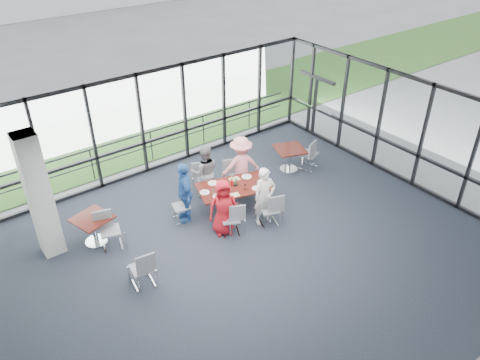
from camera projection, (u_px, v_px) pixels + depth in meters
floor at (243, 256)px, 11.37m from camera, size 12.00×10.00×0.02m
ceiling at (244, 139)px, 9.65m from camera, size 12.00×10.00×0.04m
wall_front at (442, 352)px, 7.13m from camera, size 12.00×0.10×3.20m
curtain_wall_back at (142, 125)px, 13.88m from camera, size 12.00×0.10×3.20m
curtain_wall_right at (408, 131)px, 13.56m from camera, size 0.10×10.00×3.20m
exit_door at (315, 107)px, 16.38m from camera, size 0.12×1.60×2.10m
structural_column at (39, 196)px, 10.70m from camera, size 0.50×0.50×3.20m
apron at (87, 118)px, 18.12m from camera, size 80.00×70.00×0.02m
grass_strip at (108, 136)px, 16.76m from camera, size 80.00×5.00×0.01m
guard_rail at (137, 150)px, 14.87m from camera, size 12.00×0.06×0.06m
main_table at (233, 190)px, 12.68m from camera, size 2.14×1.54×0.75m
side_table_left at (93, 222)px, 11.48m from camera, size 1.04×1.04×0.75m
side_table_right at (290, 152)px, 14.48m from camera, size 1.11×1.11×0.75m
diner_near_left at (223, 207)px, 11.74m from camera, size 0.89×0.75×1.55m
diner_near_right at (265, 197)px, 12.08m from camera, size 0.68×0.57×1.63m
diner_far_left at (205, 172)px, 13.12m from camera, size 0.92×0.79×1.63m
diner_far_right at (241, 165)px, 13.31m from camera, size 1.26×0.93×1.75m
diner_end at (185, 192)px, 12.17m from camera, size 0.85×1.13×1.72m
chair_main_nl at (231, 219)px, 11.88m from camera, size 0.58×0.58×0.90m
chair_main_nr at (269, 209)px, 12.20m from camera, size 0.58×0.58×0.93m
chair_main_fl at (206, 179)px, 13.44m from camera, size 0.60×0.60×0.94m
chair_main_fr at (236, 175)px, 13.65m from camera, size 0.59×0.59×0.91m
chair_main_end at (181, 206)px, 12.37m from camera, size 0.51×0.51×0.87m
chair_spare_la at (142, 268)px, 10.32m from camera, size 0.52×0.52×0.94m
chair_spare_lb at (110, 231)px, 11.41m from camera, size 0.59×0.59×0.97m
chair_spare_r at (309, 154)px, 14.64m from camera, size 0.62×0.62×0.99m
plate_nl at (218, 196)px, 12.20m from camera, size 0.27×0.27×0.01m
plate_nr at (257, 188)px, 12.52m from camera, size 0.25×0.25×0.01m
plate_fl at (213, 183)px, 12.74m from camera, size 0.27×0.27×0.01m
plate_fr at (247, 177)px, 13.02m from camera, size 0.28×0.28×0.01m
plate_end at (205, 192)px, 12.35m from camera, size 0.26×0.26×0.01m
tumbler_a at (226, 190)px, 12.34m from camera, size 0.07×0.07×0.15m
tumbler_b at (245, 187)px, 12.46m from camera, size 0.07×0.07×0.13m
tumbler_c at (232, 178)px, 12.82m from camera, size 0.08×0.08×0.15m
tumbler_d at (213, 192)px, 12.23m from camera, size 0.08×0.08×0.15m
menu_a at (234, 195)px, 12.25m from camera, size 0.33×0.27×0.00m
menu_b at (265, 185)px, 12.67m from camera, size 0.36×0.30×0.00m
menu_c at (234, 179)px, 12.92m from camera, size 0.33×0.26×0.00m
condiment_caddy at (236, 185)px, 12.64m from camera, size 0.10×0.07×0.04m
ketchup_bottle at (232, 183)px, 12.61m from camera, size 0.06×0.06×0.18m
green_bottle at (236, 182)px, 12.60m from camera, size 0.05×0.05×0.20m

